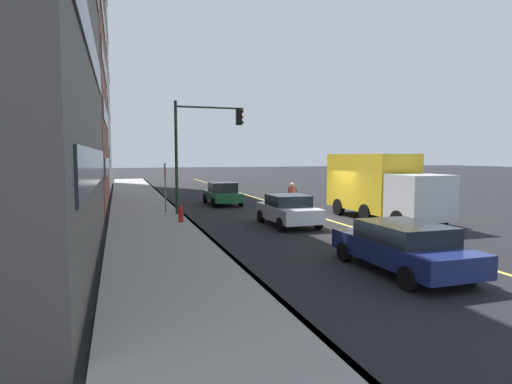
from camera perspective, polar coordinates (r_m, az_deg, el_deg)
The scene contains 14 objects.
ground at distance 22.90m, azimuth 8.68°, elevation -3.41°, with size 200.00×200.00×0.00m, color black.
sidewalk_slab at distance 20.57m, azimuth -13.68°, elevation -4.22°, with size 80.00×3.86×0.15m, color gray.
curb_edge at distance 20.78m, azimuth -8.57°, elevation -4.04°, with size 80.00×0.16×0.15m, color slate.
lane_stripe_center at distance 22.90m, azimuth 8.68°, elevation -3.39°, with size 80.00×0.16×0.01m, color #D8CC4C.
building_midblock at distance 31.20m, azimuth -29.23°, elevation 17.90°, with size 13.27×9.95×21.27m.
building_glass_right at distance 46.51m, azimuth -25.31°, elevation 17.70°, with size 15.81×9.52×27.94m.
car_white at distance 20.12m, azimuth 4.30°, elevation -2.38°, with size 4.06×2.01×1.44m.
car_navy at distance 12.83m, azimuth 18.91°, elevation -6.80°, with size 4.66×2.12×1.39m.
car_green at distance 28.71m, azimuth -4.50°, elevation -0.22°, with size 4.20×2.00×1.49m.
truck_yellow at distance 22.60m, azimuth 16.12°, elevation 0.85°, with size 7.71×2.45×3.36m.
pedestrian_with_backpack at distance 24.02m, azimuth 4.84°, elevation -0.47°, with size 0.47×0.44×1.78m.
traffic_light_mast at distance 23.44m, azimuth -7.25°, elevation 7.07°, with size 0.28×3.81×6.16m.
street_sign_post at distance 24.17m, azimuth -11.98°, elevation 1.00°, with size 0.60×0.08×2.87m.
fire_hydrant at distance 20.50m, azimuth -9.96°, elevation -3.08°, with size 0.24×0.24×0.94m.
Camera 1 is at (-20.27, 10.15, 3.27)m, focal length 30.07 mm.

